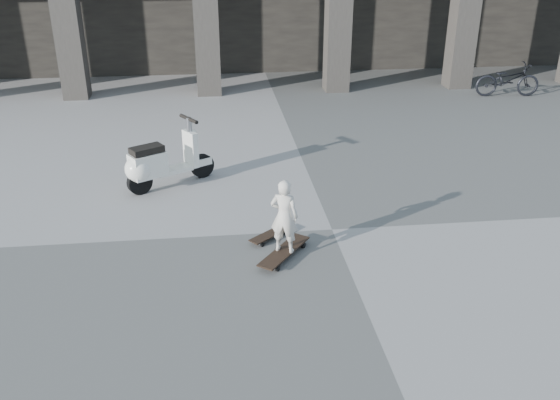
{
  "coord_description": "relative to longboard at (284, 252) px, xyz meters",
  "views": [
    {
      "loc": [
        -1.72,
        -7.88,
        4.16
      ],
      "look_at": [
        -0.83,
        -0.24,
        0.65
      ],
      "focal_mm": 38.0,
      "sensor_mm": 36.0,
      "label": 1
    }
  ],
  "objects": [
    {
      "name": "skateboard_spare",
      "position": [
        -0.14,
        0.56,
        -0.02
      ],
      "size": [
        0.68,
        0.61,
        0.09
      ],
      "rotation": [
        0.0,
        0.0,
        0.7
      ],
      "color": "black",
      "rests_on": "ground"
    },
    {
      "name": "bicycle",
      "position": [
        7.12,
        8.04,
        0.37
      ],
      "size": [
        1.77,
        0.76,
        0.91
      ],
      "primitive_type": "imported",
      "rotation": [
        0.0,
        0.0,
        1.47
      ],
      "color": "black",
      "rests_on": "ground"
    },
    {
      "name": "child",
      "position": [
        -0.0,
        -0.0,
        0.55
      ],
      "size": [
        0.45,
        0.38,
        1.06
      ],
      "primitive_type": "imported",
      "rotation": [
        0.0,
        0.0,
        2.76
      ],
      "color": "beige",
      "rests_on": "longboard"
    },
    {
      "name": "longboard",
      "position": [
        0.0,
        0.0,
        0.0
      ],
      "size": [
        0.83,
        0.99,
        0.11
      ],
      "rotation": [
        0.0,
        0.0,
        0.93
      ],
      "color": "black",
      "rests_on": "ground"
    },
    {
      "name": "scooter",
      "position": [
        -1.92,
        2.62,
        0.39
      ],
      "size": [
        1.51,
        1.05,
        1.19
      ],
      "rotation": [
        0.0,
        0.0,
        0.55
      ],
      "color": "black",
      "rests_on": "ground"
    },
    {
      "name": "ground",
      "position": [
        0.83,
        0.74,
        -0.08
      ],
      "size": [
        90.0,
        90.0,
        0.0
      ],
      "primitive_type": "plane",
      "color": "#535350",
      "rests_on": "ground"
    }
  ]
}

